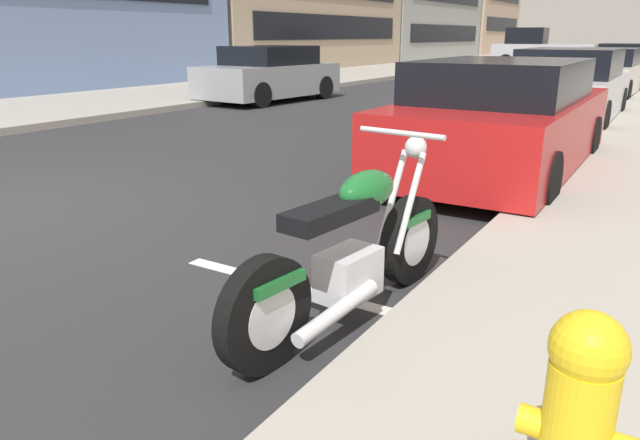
% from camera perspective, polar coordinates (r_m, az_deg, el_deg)
% --- Properties ---
extents(sidewalk_far_curb, '(120.00, 5.00, 0.14)m').
position_cam_1_polar(sidewalk_far_curb, '(19.80, -8.29, 12.62)').
color(sidewalk_far_curb, gray).
rests_on(sidewalk_far_curb, ground).
extents(parking_stall_stripe, '(0.12, 2.20, 0.01)m').
position_cam_1_polar(parking_stall_stripe, '(4.09, -0.82, -6.94)').
color(parking_stall_stripe, silver).
rests_on(parking_stall_stripe, ground).
extents(parked_motorcycle, '(2.11, 0.62, 1.11)m').
position_cam_1_polar(parked_motorcycle, '(3.58, 3.07, -3.28)').
color(parked_motorcycle, black).
rests_on(parked_motorcycle, ground).
extents(parked_car_second_in_row, '(4.52, 1.94, 1.42)m').
position_cam_1_polar(parked_car_second_in_row, '(7.75, 17.24, 9.22)').
color(parked_car_second_in_row, '#AD1919').
rests_on(parked_car_second_in_row, ground).
extents(parked_car_at_intersection, '(4.48, 1.92, 1.45)m').
position_cam_1_polar(parked_car_at_intersection, '(13.06, 22.95, 11.74)').
color(parked_car_at_intersection, silver).
rests_on(parked_car_at_intersection, ground).
extents(parked_car_across_street, '(4.47, 1.88, 1.35)m').
position_cam_1_polar(parked_car_across_street, '(18.82, 25.79, 12.62)').
color(parked_car_across_street, beige).
rests_on(parked_car_across_street, ground).
extents(parked_car_far_down_curb, '(4.44, 2.00, 1.41)m').
position_cam_1_polar(parked_car_far_down_curb, '(24.54, 27.52, 13.18)').
color(parked_car_far_down_curb, '#4C515B').
rests_on(parked_car_far_down_curb, ground).
extents(crossing_truck, '(2.20, 4.98, 2.06)m').
position_cam_1_polar(crossing_truck, '(33.33, 20.53, 15.16)').
color(crossing_truck, '#B7B7BC').
rests_on(crossing_truck, ground).
extents(car_opposite_curb, '(4.13, 2.15, 1.43)m').
position_cam_1_polar(car_opposite_curb, '(16.14, -4.97, 13.86)').
color(car_opposite_curb, gray).
rests_on(car_opposite_curb, ground).
extents(fire_hydrant, '(0.24, 0.36, 0.75)m').
position_cam_1_polar(fire_hydrant, '(2.15, 23.79, -16.78)').
color(fire_hydrant, gold).
rests_on(fire_hydrant, sidewalk_near_curb).
extents(townhouse_mid_block, '(14.85, 11.61, 8.16)m').
position_cam_1_polar(townhouse_mid_block, '(45.78, 5.16, 20.43)').
color(townhouse_mid_block, '#939993').
rests_on(townhouse_mid_block, ground).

